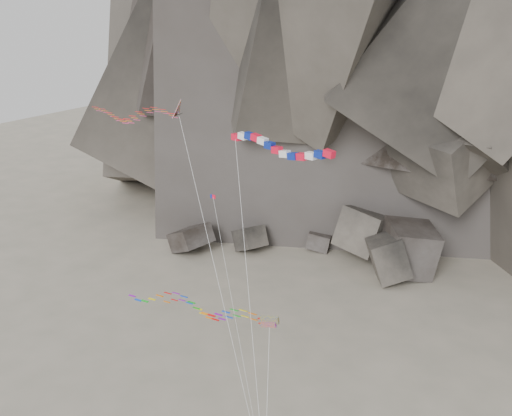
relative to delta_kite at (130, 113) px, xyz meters
The scene contains 6 objects.
ground 28.05m from the delta_kite, ahead, with size 260.00×260.00×0.00m, color #A19481.
boulder_field 43.02m from the delta_kite, 71.52° to the left, with size 71.08×18.24×8.24m.
delta_kite is the anchor object (origin of this frame).
banner_kite 14.62m from the delta_kite, ahead, with size 10.30×10.16×23.91m.
parafoil_kite 17.25m from the delta_kite, 20.65° to the right, with size 17.27×5.65×10.63m.
pennant_kite 15.84m from the delta_kite, 13.46° to the right, with size 9.45×7.49×18.78m.
Camera 1 is at (26.83, -40.70, 35.88)m, focal length 45.00 mm.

